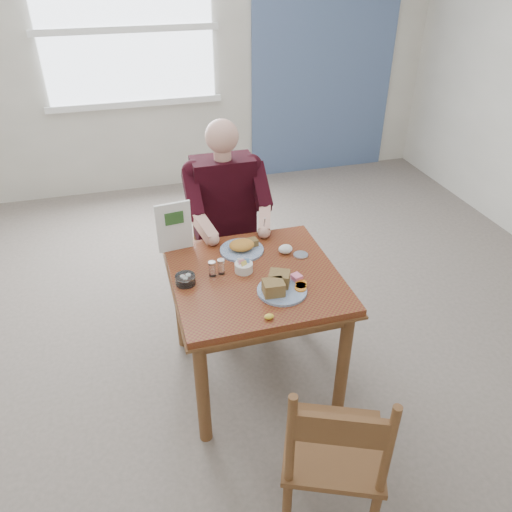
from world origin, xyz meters
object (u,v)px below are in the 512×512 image
object	(u,v)px
chair_far	(225,244)
diner	(226,208)
chair_near	(334,454)
far_plate	(242,247)
table	(255,291)
near_plate	(280,286)

from	to	relation	value
chair_far	diner	world-z (taller)	diner
chair_near	far_plate	world-z (taller)	chair_near
table	diner	size ratio (longest dim) A/B	0.66
chair_far	near_plate	bearing A→B (deg)	-85.17
chair_near	chair_far	bearing A→B (deg)	92.05
table	chair_far	distance (m)	0.81
chair_far	near_plate	xyz separation A→B (m)	(0.08, -0.98, 0.30)
chair_far	near_plate	world-z (taller)	chair_far
table	near_plate	xyz separation A→B (m)	(0.08, -0.18, 0.14)
diner	far_plate	distance (m)	0.45
table	diner	bearing A→B (deg)	90.00
chair_far	diner	size ratio (longest dim) A/B	0.69
chair_far	chair_near	xyz separation A→B (m)	(0.06, -1.79, 0.00)
table	chair_far	xyz separation A→B (m)	(0.00, 0.80, -0.16)
chair_near	diner	distance (m)	1.73
chair_near	diner	world-z (taller)	diner
chair_near	near_plate	xyz separation A→B (m)	(0.02, 0.81, 0.30)
table	far_plate	size ratio (longest dim) A/B	3.19
diner	near_plate	bearing A→B (deg)	-84.68
chair_far	diner	xyz separation A→B (m)	(0.00, -0.09, 0.33)
chair_far	near_plate	distance (m)	1.03
near_plate	table	bearing A→B (deg)	114.54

